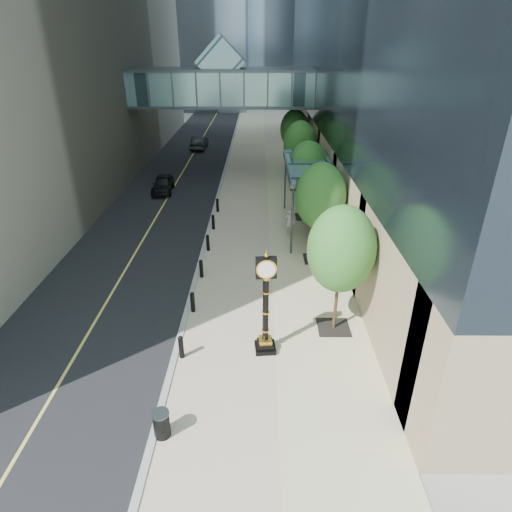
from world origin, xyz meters
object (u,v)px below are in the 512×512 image
(street_clock, at_px, (266,310))
(car_far, at_px, (200,142))
(trash_bin, at_px, (162,425))
(pedestrian, at_px, (289,222))
(car_near, at_px, (163,184))

(street_clock, height_order, car_far, street_clock)
(trash_bin, bearing_deg, street_clock, 52.09)
(trash_bin, relative_size, pedestrian, 0.51)
(pedestrian, relative_size, car_far, 0.41)
(pedestrian, relative_size, car_near, 0.45)
(trash_bin, distance_m, car_far, 40.20)
(street_clock, bearing_deg, pedestrian, 76.57)
(car_near, bearing_deg, pedestrian, -45.16)
(car_near, distance_m, car_far, 15.69)
(trash_bin, height_order, pedestrian, pedestrian)
(street_clock, relative_size, pedestrian, 2.47)
(trash_bin, bearing_deg, car_far, 95.52)
(pedestrian, xyz_separation_m, car_near, (-9.86, 8.74, -0.26))
(trash_bin, xyz_separation_m, pedestrian, (4.95, 15.62, 0.43))
(trash_bin, distance_m, car_near, 24.85)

